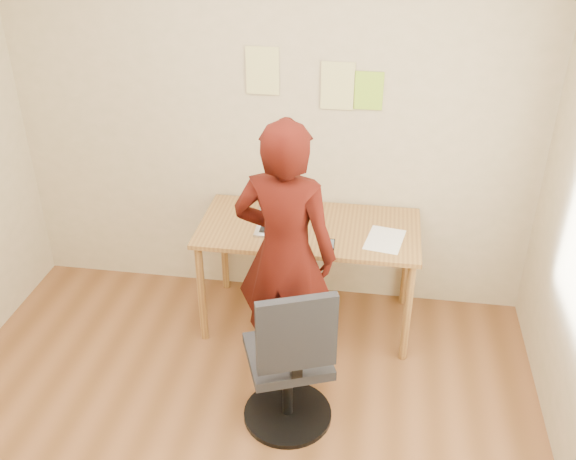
% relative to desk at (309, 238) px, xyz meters
% --- Properties ---
extents(room, '(3.58, 3.58, 2.78)m').
position_rel_desk_xyz_m(room, '(-0.30, -1.38, 0.70)').
color(room, brown).
rests_on(room, ground).
extents(desk, '(1.40, 0.70, 0.74)m').
position_rel_desk_xyz_m(desk, '(0.00, 0.00, 0.00)').
color(desk, olive).
rests_on(desk, ground).
extents(laptop, '(0.32, 0.29, 0.23)m').
position_rel_desk_xyz_m(laptop, '(-0.17, -0.02, 0.14)').
color(laptop, '#B2B2B9').
rests_on(laptop, desk).
extents(paper_sheet, '(0.26, 0.34, 0.00)m').
position_rel_desk_xyz_m(paper_sheet, '(0.48, -0.09, 0.09)').
color(paper_sheet, white).
rests_on(paper_sheet, desk).
extents(phone, '(0.07, 0.13, 0.01)m').
position_rel_desk_xyz_m(phone, '(0.15, -0.21, 0.09)').
color(phone, black).
rests_on(phone, desk).
extents(wall_note_left, '(0.21, 0.00, 0.30)m').
position_rel_desk_xyz_m(wall_note_left, '(-0.35, 0.36, 0.97)').
color(wall_note_left, '#E2DD87').
rests_on(wall_note_left, room).
extents(wall_note_mid, '(0.21, 0.00, 0.30)m').
position_rel_desk_xyz_m(wall_note_mid, '(0.12, 0.36, 0.90)').
color(wall_note_mid, '#E2DD87').
rests_on(wall_note_mid, room).
extents(wall_note_right, '(0.18, 0.00, 0.24)m').
position_rel_desk_xyz_m(wall_note_right, '(0.31, 0.36, 0.87)').
color(wall_note_right, '#A2DD31').
rests_on(wall_note_right, room).
extents(office_chair, '(0.55, 0.56, 0.96)m').
position_rel_desk_xyz_m(office_chair, '(0.02, -0.96, -0.24)').
color(office_chair, black).
rests_on(office_chair, ground).
extents(person, '(0.64, 0.47, 1.64)m').
position_rel_desk_xyz_m(person, '(-0.08, -0.49, 0.16)').
color(person, '#3B0D08').
rests_on(person, ground).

